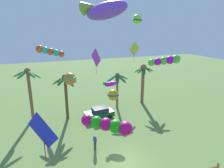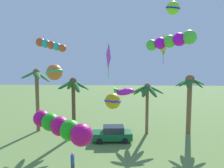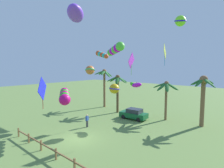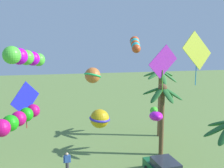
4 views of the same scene
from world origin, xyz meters
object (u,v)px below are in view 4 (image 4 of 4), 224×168
spectator_0 (67,162)px  kite_diamond_5 (163,62)px  kite_diamond_4 (25,99)px  kite_ball_7 (100,119)px  kite_ball_0 (93,75)px  kite_fish_6 (156,115)px  palm_tree_1 (162,102)px  kite_tube_8 (135,44)px  kite_diamond_2 (197,51)px  kite_tube_1 (25,57)px  kite_tube_10 (17,120)px  palm_tree_0 (160,85)px

spectator_0 → kite_diamond_5: bearing=71.8°
kite_diamond_4 → kite_ball_7: (7.41, 5.25, 0.14)m
spectator_0 → kite_ball_0: (-1.79, 2.21, 6.21)m
kite_fish_6 → palm_tree_1: bearing=153.8°
kite_ball_0 → kite_tube_8: (-1.55, 3.90, 2.36)m
kite_tube_8 → kite_ball_0: bearing=-68.3°
kite_ball_0 → kite_diamond_2: bearing=23.3°
kite_ball_0 → kite_diamond_5: (3.91, 4.22, 1.28)m
kite_tube_1 → kite_ball_7: kite_tube_1 is taller
spectator_0 → kite_ball_7: bearing=36.6°
kite_ball_7 → kite_diamond_2: bearing=42.4°
kite_tube_1 → kite_tube_10: size_ratio=0.71×
kite_tube_1 → palm_tree_0: bearing=136.7°
kite_tube_1 → palm_tree_1: bearing=128.2°
kite_tube_8 → kite_tube_10: (3.61, -9.46, -5.01)m
kite_tube_10 → kite_diamond_2: bearing=53.8°
palm_tree_0 → palm_tree_1: 4.74m
kite_ball_0 → kite_tube_1: 9.29m
palm_tree_0 → kite_ball_7: (8.78, -7.56, -0.45)m
kite_fish_6 → kite_tube_10: kite_fish_6 is taller
kite_tube_1 → kite_diamond_4: 11.82m
kite_diamond_4 → kite_diamond_5: bearing=54.8°
kite_ball_0 → kite_tube_1: kite_tube_1 is taller
palm_tree_1 → kite_tube_10: palm_tree_1 is taller
spectator_0 → kite_diamond_4: (-4.70, -3.23, 3.90)m
kite_tube_1 → kite_fish_6: bearing=109.6°
kite_ball_7 → kite_tube_8: bearing=146.0°
palm_tree_1 → kite_ball_7: palm_tree_1 is taller
palm_tree_1 → kite_fish_6: palm_tree_1 is taller
kite_ball_0 → kite_tube_10: 6.49m
kite_tube_1 → kite_diamond_4: kite_tube_1 is taller
kite_diamond_5 → kite_tube_8: (-5.46, -0.32, 1.09)m
palm_tree_0 → kite_diamond_4: bearing=-83.9°
kite_ball_0 → kite_fish_6: (5.38, 3.24, -1.91)m
palm_tree_1 → kite_diamond_5: (3.75, -1.59, 3.65)m
palm_tree_0 → kite_ball_7: bearing=-40.8°
palm_tree_0 → kite_tube_1: (12.30, -11.58, 3.74)m
palm_tree_1 → kite_diamond_2: 10.13m
kite_diamond_5 → kite_diamond_4: bearing=-125.2°
palm_tree_1 → kite_ball_0: (-0.16, -5.81, 2.37)m
palm_tree_1 → kite_tube_8: 5.38m
kite_tube_1 → kite_tube_10: kite_tube_1 is taller
palm_tree_0 → kite_tube_1: bearing=-43.3°
kite_fish_6 → kite_diamond_2: bearing=10.0°
palm_tree_0 → kite_diamond_5: kite_diamond_5 is taller
palm_tree_0 → kite_ball_0: (4.27, -7.37, 1.73)m
kite_tube_8 → kite_diamond_2: bearing=-0.2°
kite_ball_7 → kite_tube_8: (-6.06, 4.09, 4.54)m
palm_tree_0 → spectator_0: bearing=-57.7°
kite_diamond_5 → kite_fish_6: (1.47, -0.98, -3.18)m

